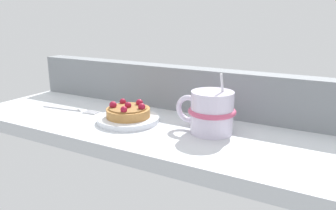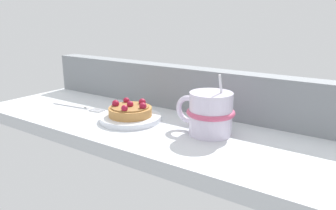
{
  "view_description": "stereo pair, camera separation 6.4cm",
  "coord_description": "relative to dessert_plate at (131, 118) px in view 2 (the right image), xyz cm",
  "views": [
    {
      "loc": [
        37.78,
        -59.26,
        23.39
      ],
      "look_at": [
        4.94,
        -0.83,
        4.83
      ],
      "focal_mm": 35.73,
      "sensor_mm": 36.0,
      "label": 1
    },
    {
      "loc": [
        43.23,
        -55.84,
        23.39
      ],
      "look_at": [
        4.94,
        -0.83,
        4.83
      ],
      "focal_mm": 35.73,
      "sensor_mm": 36.0,
      "label": 2
    }
  ],
  "objects": [
    {
      "name": "ground_plane",
      "position": [
        4.35,
        2.17,
        -2.03
      ],
      "size": [
        87.9,
        31.11,
        2.95
      ],
      "primitive_type": "cube",
      "color": "silver"
    },
    {
      "name": "dessert_plate",
      "position": [
        0.0,
        0.0,
        0.0
      ],
      "size": [
        13.65,
        13.65,
        1.19
      ],
      "color": "silver",
      "rests_on": "ground_plane"
    },
    {
      "name": "dessert_fork",
      "position": [
        -18.03,
        0.52,
        -0.26
      ],
      "size": [
        16.28,
        3.55,
        0.6
      ],
      "color": "silver",
      "rests_on": "ground_plane"
    },
    {
      "name": "coffee_mug",
      "position": [
        18.34,
        2.69,
        3.73
      ],
      "size": [
        12.83,
        9.59,
        12.21
      ],
      "color": "silver",
      "rests_on": "ground_plane"
    },
    {
      "name": "window_rail_back",
      "position": [
        4.35,
        15.2,
        4.75
      ],
      "size": [
        86.14,
        5.07,
        10.61
      ],
      "primitive_type": "cube",
      "color": "gray",
      "rests_on": "ground_plane"
    },
    {
      "name": "raspberry_tart",
      "position": [
        -0.0,
        0.02,
        1.87
      ],
      "size": [
        9.6,
        9.6,
        3.53
      ],
      "color": "#B77F42",
      "rests_on": "dessert_plate"
    }
  ]
}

